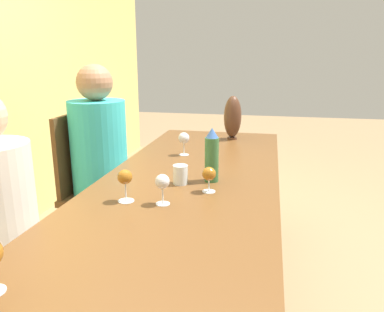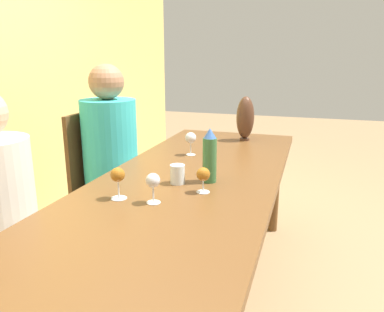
{
  "view_description": "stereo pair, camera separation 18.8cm",
  "coord_description": "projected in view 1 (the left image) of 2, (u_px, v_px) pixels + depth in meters",
  "views": [
    {
      "loc": [
        -1.75,
        -0.37,
        1.33
      ],
      "look_at": [
        0.03,
        0.0,
        0.85
      ],
      "focal_mm": 35.0,
      "sensor_mm": 36.0,
      "label": 1
    },
    {
      "loc": [
        -1.7,
        -0.56,
        1.33
      ],
      "look_at": [
        0.03,
        0.0,
        0.85
      ],
      "focal_mm": 35.0,
      "sensor_mm": 36.0,
      "label": 2
    }
  ],
  "objects": [
    {
      "name": "wine_glass_2",
      "position": [
        125.0,
        178.0,
        1.54
      ],
      "size": [
        0.07,
        0.07,
        0.14
      ],
      "color": "silver",
      "rests_on": "dining_table"
    },
    {
      "name": "dining_table",
      "position": [
        191.0,
        191.0,
        1.9
      ],
      "size": [
        2.36,
        0.87,
        0.75
      ],
      "color": "brown",
      "rests_on": "ground_plane"
    },
    {
      "name": "water_bottle",
      "position": [
        212.0,
        156.0,
        1.78
      ],
      "size": [
        0.07,
        0.07,
        0.26
      ],
      "color": "#336638",
      "rests_on": "dining_table"
    },
    {
      "name": "person_far",
      "position": [
        101.0,
        158.0,
        2.45
      ],
      "size": [
        0.36,
        0.36,
        1.29
      ],
      "color": "#2D2D38",
      "rests_on": "ground_plane"
    },
    {
      "name": "wine_glass_3",
      "position": [
        184.0,
        139.0,
        2.27
      ],
      "size": [
        0.07,
        0.07,
        0.14
      ],
      "color": "silver",
      "rests_on": "dining_table"
    },
    {
      "name": "ground_plane",
      "position": [
        191.0,
        305.0,
        2.07
      ],
      "size": [
        14.0,
        14.0,
        0.0
      ],
      "primitive_type": "plane",
      "color": "#937551"
    },
    {
      "name": "wine_glass_1",
      "position": [
        162.0,
        183.0,
        1.51
      ],
      "size": [
        0.06,
        0.06,
        0.13
      ],
      "color": "silver",
      "rests_on": "dining_table"
    },
    {
      "name": "chair_far",
      "position": [
        91.0,
        183.0,
        2.52
      ],
      "size": [
        0.44,
        0.44,
        0.97
      ],
      "color": "brown",
      "rests_on": "ground_plane"
    },
    {
      "name": "vase",
      "position": [
        233.0,
        117.0,
        2.69
      ],
      "size": [
        0.13,
        0.13,
        0.31
      ],
      "color": "#4C2D1E",
      "rests_on": "dining_table"
    },
    {
      "name": "wine_glass_4",
      "position": [
        209.0,
        175.0,
        1.65
      ],
      "size": [
        0.06,
        0.06,
        0.11
      ],
      "color": "silver",
      "rests_on": "dining_table"
    },
    {
      "name": "water_tumbler",
      "position": [
        180.0,
        175.0,
        1.76
      ],
      "size": [
        0.07,
        0.07,
        0.09
      ],
      "color": "silver",
      "rests_on": "dining_table"
    }
  ]
}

